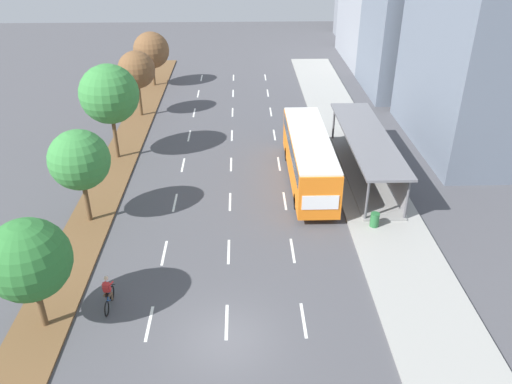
% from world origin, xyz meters
% --- Properties ---
extents(ground_plane, '(140.00, 140.00, 0.00)m').
position_xyz_m(ground_plane, '(0.00, 0.00, 0.00)').
color(ground_plane, '#4C4C51').
extents(median_strip, '(2.60, 52.00, 0.12)m').
position_xyz_m(median_strip, '(-8.30, 20.00, 0.06)').
color(median_strip, brown).
rests_on(median_strip, ground).
extents(sidewalk_right, '(4.50, 52.00, 0.15)m').
position_xyz_m(sidewalk_right, '(9.25, 20.00, 0.07)').
color(sidewalk_right, '#9E9E99').
rests_on(sidewalk_right, ground).
extents(lane_divider_left, '(0.14, 45.56, 0.01)m').
position_xyz_m(lane_divider_left, '(-3.50, 17.28, 0.00)').
color(lane_divider_left, white).
rests_on(lane_divider_left, ground).
extents(lane_divider_center, '(0.14, 45.56, 0.01)m').
position_xyz_m(lane_divider_center, '(0.00, 17.28, 0.00)').
color(lane_divider_center, white).
rests_on(lane_divider_center, ground).
extents(lane_divider_right, '(0.14, 45.56, 0.01)m').
position_xyz_m(lane_divider_right, '(3.50, 17.28, 0.00)').
color(lane_divider_right, white).
rests_on(lane_divider_right, ground).
extents(bus_shelter, '(2.90, 12.93, 2.86)m').
position_xyz_m(bus_shelter, '(9.53, 15.28, 1.87)').
color(bus_shelter, gray).
rests_on(bus_shelter, sidewalk_right).
extents(bus, '(2.54, 11.29, 3.37)m').
position_xyz_m(bus, '(5.25, 14.40, 2.07)').
color(bus, orange).
rests_on(bus, ground).
extents(cyclist, '(0.46, 1.82, 1.71)m').
position_xyz_m(cyclist, '(-5.50, 2.22, 0.79)').
color(cyclist, black).
rests_on(cyclist, ground).
extents(median_tree_nearest, '(3.56, 3.56, 5.34)m').
position_xyz_m(median_tree_nearest, '(-8.10, 1.03, 3.67)').
color(median_tree_nearest, brown).
rests_on(median_tree_nearest, median_strip).
extents(median_tree_second, '(3.45, 3.45, 5.67)m').
position_xyz_m(median_tree_second, '(-8.31, 9.81, 4.05)').
color(median_tree_second, brown).
rests_on(median_tree_second, median_strip).
extents(median_tree_third, '(4.18, 4.18, 6.93)m').
position_xyz_m(median_tree_third, '(-8.44, 18.59, 4.95)').
color(median_tree_third, brown).
rests_on(median_tree_third, median_strip).
extents(median_tree_fourth, '(3.20, 3.20, 5.69)m').
position_xyz_m(median_tree_fourth, '(-8.14, 27.38, 4.20)').
color(median_tree_fourth, brown).
rests_on(median_tree_fourth, median_strip).
extents(median_tree_fifth, '(3.62, 3.62, 5.43)m').
position_xyz_m(median_tree_fifth, '(-8.22, 36.16, 3.73)').
color(median_tree_fifth, brown).
rests_on(median_tree_fifth, median_strip).
extents(trash_bin, '(0.52, 0.52, 0.85)m').
position_xyz_m(trash_bin, '(8.45, 8.56, 0.57)').
color(trash_bin, '#286B38').
rests_on(trash_bin, sidewalk_right).
extents(building_near_right, '(9.54, 14.20, 18.25)m').
position_xyz_m(building_near_right, '(19.17, 20.64, 9.12)').
color(building_near_right, slate).
rests_on(building_near_right, ground).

